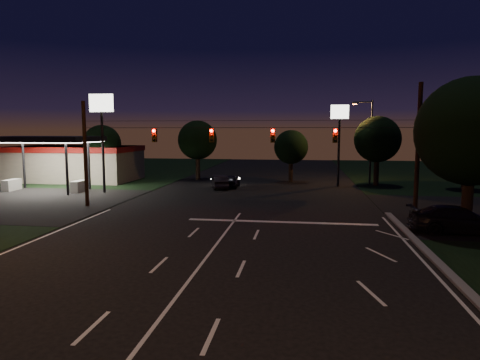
% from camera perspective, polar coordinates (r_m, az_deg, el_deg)
% --- Properties ---
extents(ground, '(140.00, 140.00, 0.00)m').
position_cam_1_polar(ground, '(16.92, -7.08, -13.48)').
color(ground, black).
rests_on(ground, ground).
extents(cross_street_left, '(20.00, 16.00, 0.02)m').
position_cam_1_polar(cross_street_left, '(40.05, -29.16, -2.55)').
color(cross_street_left, black).
rests_on(cross_street_left, ground).
extents(stop_bar, '(12.00, 0.50, 0.01)m').
position_cam_1_polar(stop_bar, '(27.46, 5.48, -5.59)').
color(stop_bar, silver).
rests_on(stop_bar, ground).
extents(utility_pole_right, '(0.30, 0.30, 9.00)m').
position_cam_1_polar(utility_pole_right, '(31.81, 22.27, -4.39)').
color(utility_pole_right, black).
rests_on(utility_pole_right, ground).
extents(utility_pole_left, '(0.28, 0.28, 8.00)m').
position_cam_1_polar(utility_pole_left, '(34.90, -19.67, -3.34)').
color(utility_pole_left, black).
rests_on(utility_pole_left, ground).
extents(signal_span, '(24.00, 0.40, 1.56)m').
position_cam_1_polar(signal_span, '(30.58, 0.27, 6.07)').
color(signal_span, black).
rests_on(signal_span, ground).
extents(gas_station, '(14.20, 16.10, 5.25)m').
position_cam_1_polar(gas_station, '(52.76, -21.43, 2.45)').
color(gas_station, gray).
rests_on(gas_station, ground).
extents(pole_sign_left_near, '(2.20, 0.30, 9.10)m').
position_cam_1_polar(pole_sign_left_near, '(41.57, -17.95, 7.93)').
color(pole_sign_left_near, black).
rests_on(pole_sign_left_near, ground).
extents(pole_sign_right, '(1.80, 0.30, 8.40)m').
position_cam_1_polar(pole_sign_right, '(45.46, 13.11, 7.00)').
color(pole_sign_right, black).
rests_on(pole_sign_right, ground).
extents(street_light_right_far, '(2.20, 0.35, 9.00)m').
position_cam_1_polar(street_light_right_far, '(47.82, 16.77, 5.67)').
color(street_light_right_far, black).
rests_on(street_light_right_far, ground).
extents(tree_right_near, '(6.00, 6.00, 8.76)m').
position_cam_1_polar(tree_right_near, '(27.10, 28.41, 5.57)').
color(tree_right_near, black).
rests_on(tree_right_near, ground).
extents(tree_far_a, '(4.20, 4.20, 6.42)m').
position_cam_1_polar(tree_far_a, '(50.61, -17.84, 4.56)').
color(tree_far_a, black).
rests_on(tree_far_a, ground).
extents(tree_far_b, '(4.60, 4.60, 6.98)m').
position_cam_1_polar(tree_far_b, '(50.95, -5.63, 5.25)').
color(tree_far_b, black).
rests_on(tree_far_b, ground).
extents(tree_far_c, '(3.80, 3.80, 5.86)m').
position_cam_1_polar(tree_far_c, '(48.47, 6.84, 4.33)').
color(tree_far_c, black).
rests_on(tree_far_c, ground).
extents(tree_far_d, '(4.80, 4.80, 7.30)m').
position_cam_1_polar(tree_far_d, '(47.09, 17.85, 5.12)').
color(tree_far_d, black).
rests_on(tree_far_d, ground).
extents(tree_far_e, '(4.00, 4.00, 6.18)m').
position_cam_1_polar(tree_far_e, '(47.15, 27.88, 3.81)').
color(tree_far_e, black).
rests_on(tree_far_e, ground).
extents(car_oncoming_a, '(1.62, 3.80, 1.28)m').
position_cam_1_polar(car_oncoming_a, '(43.88, -1.21, -0.13)').
color(car_oncoming_a, black).
rests_on(car_oncoming_a, ground).
extents(car_oncoming_b, '(2.56, 4.26, 1.33)m').
position_cam_1_polar(car_oncoming_b, '(43.03, -2.74, -0.24)').
color(car_oncoming_b, black).
rests_on(car_oncoming_b, ground).
extents(car_cross, '(5.38, 2.25, 1.55)m').
position_cam_1_polar(car_cross, '(27.26, 27.09, -4.73)').
color(car_cross, black).
rests_on(car_cross, ground).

